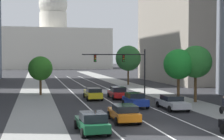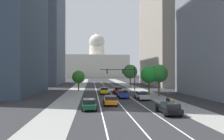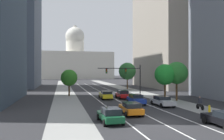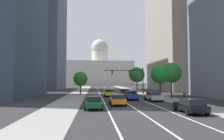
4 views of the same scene
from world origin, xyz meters
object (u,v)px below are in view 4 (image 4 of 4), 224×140
capitol_building (100,71)px  fire_hydrant (191,102)px  car_yellow (109,93)px  cyclist (185,97)px  car_silver (153,96)px  car_orange (118,99)px  car_green (93,102)px  street_tree_near_left (80,79)px  street_tree_far_right (171,73)px  car_red (124,92)px  street_tree_near_right (137,75)px  car_blue (131,95)px  street_tree_mid_right (160,74)px  traffic_signal_mast (130,75)px  car_black (191,106)px

capitol_building → fire_hydrant: bearing=-86.6°
car_yellow → cyclist: cyclist is taller
car_silver → car_yellow: bearing=34.3°
car_orange → car_green: bearing=138.4°
car_green → street_tree_near_left: 25.05m
street_tree_near_left → street_tree_far_right: bearing=-33.5°
car_red → car_orange: size_ratio=0.99×
car_yellow → cyclist: (9.64, -13.62, 0.07)m
street_tree_near_left → street_tree_near_right: bearing=39.8°
capitol_building → car_red: 116.90m
capitol_building → car_red: bearing=-89.2°
car_yellow → fire_hydrant: 18.29m
street_tree_near_left → car_red: bearing=-34.7°
car_blue → car_yellow: bearing=22.9°
street_tree_mid_right → street_tree_far_right: 2.12m
car_green → street_tree_near_right: (13.33, 38.35, 4.25)m
street_tree_mid_right → car_green: bearing=-132.8°
street_tree_near_right → street_tree_far_right: bearing=-87.6°
street_tree_far_right → street_tree_near_right: bearing=92.4°
capitol_building → car_blue: capitol_building is taller
car_green → street_tree_mid_right: street_tree_mid_right is taller
capitol_building → street_tree_near_left: bearing=-94.0°
capitol_building → street_tree_near_right: bearing=-84.9°
car_yellow → car_silver: bearing=-145.3°
car_blue → car_silver: bearing=-125.7°
capitol_building → car_red: (1.58, -116.42, -10.41)m
street_tree_near_right → fire_hydrant: bearing=-91.1°
car_orange → street_tree_near_left: size_ratio=0.83×
car_silver → car_red: bearing=18.8°
traffic_signal_mast → cyclist: traffic_signal_mast is taller
car_yellow → street_tree_far_right: bearing=-112.4°
car_red → street_tree_far_right: 10.23m
capitol_building → fire_hydrant: capitol_building is taller
car_orange → car_yellow: size_ratio=0.91×
car_green → car_black: car_green is taller
street_tree_mid_right → street_tree_near_left: bearing=143.2°
street_tree_near_left → fire_hydrant: bearing=-54.8°
car_silver → car_orange: (-6.35, -5.17, 0.02)m
car_yellow → street_tree_near_right: bearing=-25.5°
street_tree_mid_right → street_tree_near_left: size_ratio=1.15×
street_tree_near_left → car_orange: bearing=-73.8°
car_orange → car_green: size_ratio=1.04×
cyclist → street_tree_near_left: street_tree_near_left is taller
car_silver → street_tree_near_left: (-12.53, 16.15, 2.92)m
cyclist → car_black: bearing=160.1°
traffic_signal_mast → street_tree_near_right: 16.32m
car_black → cyclist: size_ratio=2.54×
fire_hydrant → street_tree_far_right: bearing=81.0°
street_tree_near_right → car_red: bearing=-109.2°
capitol_building → car_yellow: bearing=-90.8°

